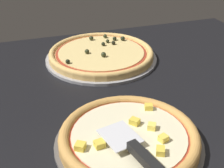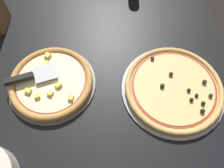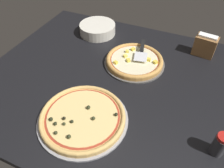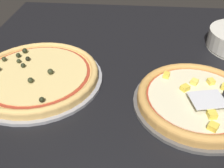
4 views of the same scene
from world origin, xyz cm
name	(u,v)px [view 2 (image 2 of 4)]	position (x,y,z in cm)	size (l,w,h in cm)	color
ground_plane	(96,105)	(0.00, 0.00, -1.80)	(134.00, 120.58, 3.60)	black
pizza_pan_front	(52,84)	(-9.98, -17.17, 0.50)	(35.40, 35.40, 1.00)	#565451
pizza_front	(51,82)	(-9.98, -17.17, 2.50)	(33.27, 33.27, 3.67)	#C68E47
pizza_pan_back	(172,90)	(-2.35, 31.05, 0.50)	(41.11, 41.11, 1.00)	#939399
pizza_back	(174,88)	(-2.34, 31.08, 2.39)	(38.64, 38.64, 3.92)	#DBAD60
serving_spatula	(25,77)	(-11.31, -26.39, 5.45)	(9.12, 20.72, 2.00)	silver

